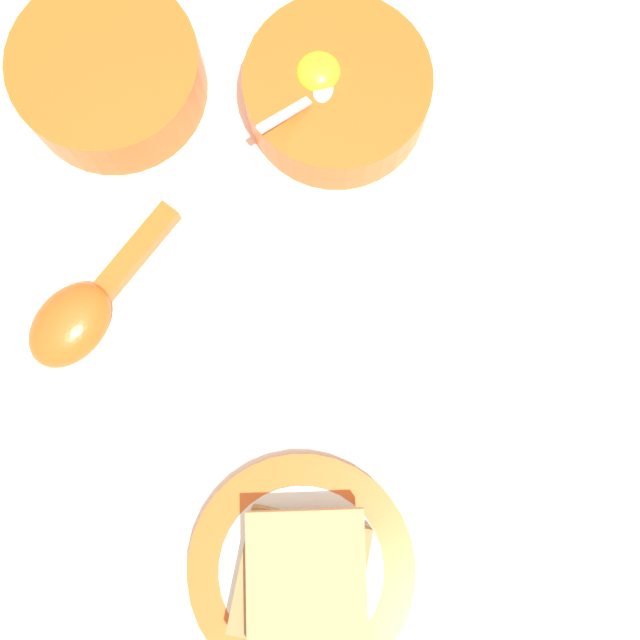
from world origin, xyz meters
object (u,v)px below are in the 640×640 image
(toast_plate, at_px, (302,569))
(toast_sandwich, at_px, (303,578))
(congee_bowl, at_px, (109,74))
(soup_spoon, at_px, (80,314))
(egg_bowl, at_px, (337,91))

(toast_plate, height_order, toast_sandwich, toast_sandwich)
(toast_sandwich, bearing_deg, toast_plate, -120.60)
(congee_bowl, bearing_deg, soup_spoon, 12.41)
(soup_spoon, bearing_deg, toast_sandwich, 59.23)
(soup_spoon, bearing_deg, congee_bowl, -167.59)
(toast_sandwich, xyz_separation_m, congee_bowl, (-0.33, -0.27, -0.01))
(congee_bowl, bearing_deg, toast_plate, 39.28)
(egg_bowl, height_order, congee_bowl, egg_bowl)
(soup_spoon, xyz_separation_m, congee_bowl, (-0.19, -0.04, 0.01))
(toast_plate, bearing_deg, congee_bowl, -140.72)
(egg_bowl, relative_size, toast_sandwich, 1.34)
(toast_plate, bearing_deg, soup_spoon, -120.77)
(toast_plate, relative_size, soup_spoon, 1.05)
(toast_plate, distance_m, toast_sandwich, 0.03)
(toast_sandwich, bearing_deg, congee_bowl, -140.58)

